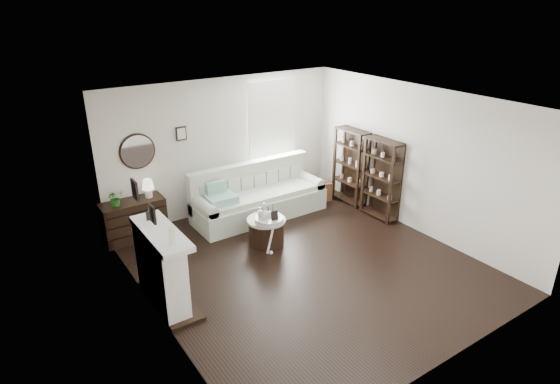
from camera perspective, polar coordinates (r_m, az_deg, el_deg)
room at (r=9.69m, az=-2.87°, el=7.69°), size 5.50×5.50×5.50m
fireplace at (r=6.89m, az=-14.17°, el=-9.24°), size 0.50×1.40×1.84m
shelf_unit_far at (r=9.97m, az=8.59°, el=3.11°), size 0.30×0.80×1.60m
shelf_unit_near at (r=9.38m, az=12.27°, el=1.54°), size 0.30×0.80×1.60m
sofa at (r=9.42m, az=-2.75°, el=-0.83°), size 2.69×0.93×1.04m
quilt at (r=8.82m, az=-7.20°, el=-0.84°), size 0.56×0.46×0.14m
suitcase at (r=10.12m, az=4.63°, el=-0.06°), size 0.63×0.32×0.40m
dresser at (r=8.88m, az=-17.37°, el=-3.27°), size 1.11×0.48×0.74m
table_lamp at (r=8.75m, az=-15.77°, el=0.42°), size 0.27×0.27×0.35m
potted_plant at (r=8.57m, az=-19.43°, el=-0.69°), size 0.30×0.27×0.30m
drum_table at (r=8.38m, az=-1.68°, el=-4.77°), size 0.69×0.69×0.48m
pedestal_table at (r=8.05m, az=-1.32°, el=-3.45°), size 0.51×0.51×0.61m
eiffel_drum at (r=8.30m, az=-1.44°, el=-2.43°), size 0.13×0.13×0.21m
bottle_drum at (r=8.07m, az=-2.45°, el=-2.88°), size 0.07×0.07×0.29m
card_frame_drum at (r=8.07m, az=-1.34°, el=-3.17°), size 0.17×0.08×0.21m
eiffel_ped at (r=8.05m, az=-0.86°, el=-2.22°), size 0.14×0.14×0.20m
flask_ped at (r=7.94m, az=-1.95°, el=-2.31°), size 0.15×0.15×0.28m
card_frame_ped at (r=7.90m, az=-0.67°, el=-2.88°), size 0.13×0.07×0.17m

